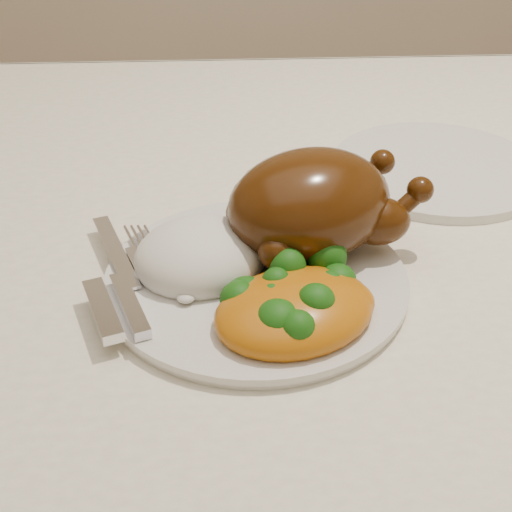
{
  "coord_description": "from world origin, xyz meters",
  "views": [
    {
      "loc": [
        -0.11,
        -0.59,
        1.13
      ],
      "look_at": [
        -0.08,
        -0.1,
        0.8
      ],
      "focal_mm": 50.0,
      "sensor_mm": 36.0,
      "label": 1
    }
  ],
  "objects_px": {
    "dining_table": "(328,309)",
    "dinner_plate": "(256,281)",
    "roast_chicken": "(314,204)",
    "side_plate": "(437,168)"
  },
  "relations": [
    {
      "from": "dining_table",
      "to": "side_plate",
      "type": "relative_size",
      "value": 6.89
    },
    {
      "from": "side_plate",
      "to": "roast_chicken",
      "type": "xyz_separation_m",
      "value": [
        -0.16,
        -0.16,
        0.05
      ]
    },
    {
      "from": "dinner_plate",
      "to": "side_plate",
      "type": "xyz_separation_m",
      "value": [
        0.21,
        0.2,
        -0.0
      ]
    },
    {
      "from": "dining_table",
      "to": "roast_chicken",
      "type": "xyz_separation_m",
      "value": [
        -0.03,
        -0.05,
        0.16
      ]
    },
    {
      "from": "dining_table",
      "to": "dinner_plate",
      "type": "relative_size",
      "value": 6.27
    },
    {
      "from": "dinner_plate",
      "to": "roast_chicken",
      "type": "distance_m",
      "value": 0.08
    },
    {
      "from": "dining_table",
      "to": "dinner_plate",
      "type": "bearing_deg",
      "value": -130.51
    },
    {
      "from": "dinner_plate",
      "to": "side_plate",
      "type": "relative_size",
      "value": 1.1
    },
    {
      "from": "roast_chicken",
      "to": "side_plate",
      "type": "bearing_deg",
      "value": 24.31
    },
    {
      "from": "dining_table",
      "to": "roast_chicken",
      "type": "relative_size",
      "value": 8.03
    }
  ]
}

